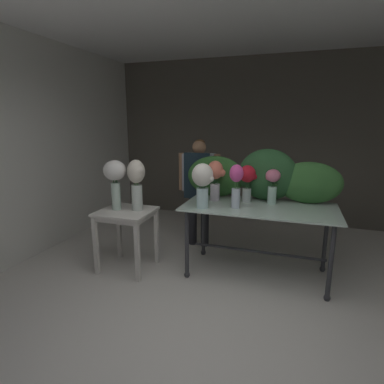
{
  "coord_description": "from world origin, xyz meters",
  "views": [
    {
      "loc": [
        0.67,
        -1.98,
        1.85
      ],
      "look_at": [
        -0.46,
        1.34,
        1.04
      ],
      "focal_mm": 28.87,
      "sensor_mm": 36.0,
      "label": 1
    }
  ],
  "objects_px": {
    "vase_rosy_anemones": "(272,184)",
    "vase_white_roses_tall": "(115,177)",
    "vase_fuchsia_tulips": "(236,183)",
    "side_table_white": "(126,219)",
    "florist": "(199,181)",
    "vase_coral_dahlias": "(215,177)",
    "display_table_glass": "(259,218)",
    "vase_cream_lisianthus_tall": "(137,181)",
    "vase_ivory_hydrangea": "(202,182)",
    "vase_crimson_carnations": "(247,179)"
  },
  "relations": [
    {
      "from": "side_table_white",
      "to": "vase_cream_lisianthus_tall",
      "type": "bearing_deg",
      "value": 23.84
    },
    {
      "from": "vase_cream_lisianthus_tall",
      "to": "side_table_white",
      "type": "bearing_deg",
      "value": -156.16
    },
    {
      "from": "florist",
      "to": "vase_white_roses_tall",
      "type": "xyz_separation_m",
      "value": [
        -0.75,
        -1.02,
        0.19
      ]
    },
    {
      "from": "vase_coral_dahlias",
      "to": "vase_ivory_hydrangea",
      "type": "distance_m",
      "value": 0.38
    },
    {
      "from": "vase_ivory_hydrangea",
      "to": "florist",
      "type": "bearing_deg",
      "value": 109.79
    },
    {
      "from": "florist",
      "to": "vase_cream_lisianthus_tall",
      "type": "bearing_deg",
      "value": -116.95
    },
    {
      "from": "side_table_white",
      "to": "florist",
      "type": "relative_size",
      "value": 0.48
    },
    {
      "from": "side_table_white",
      "to": "vase_rosy_anemones",
      "type": "xyz_separation_m",
      "value": [
        1.7,
        0.52,
        0.46
      ]
    },
    {
      "from": "vase_fuchsia_tulips",
      "to": "vase_white_roses_tall",
      "type": "relative_size",
      "value": 0.82
    },
    {
      "from": "vase_coral_dahlias",
      "to": "vase_white_roses_tall",
      "type": "relative_size",
      "value": 0.82
    },
    {
      "from": "display_table_glass",
      "to": "vase_coral_dahlias",
      "type": "distance_m",
      "value": 0.72
    },
    {
      "from": "vase_fuchsia_tulips",
      "to": "vase_coral_dahlias",
      "type": "height_order",
      "value": "vase_fuchsia_tulips"
    },
    {
      "from": "vase_crimson_carnations",
      "to": "vase_ivory_hydrangea",
      "type": "distance_m",
      "value": 0.62
    },
    {
      "from": "vase_crimson_carnations",
      "to": "vase_ivory_hydrangea",
      "type": "relative_size",
      "value": 0.89
    },
    {
      "from": "side_table_white",
      "to": "vase_rosy_anemones",
      "type": "height_order",
      "value": "vase_rosy_anemones"
    },
    {
      "from": "vase_crimson_carnations",
      "to": "vase_white_roses_tall",
      "type": "distance_m",
      "value": 1.62
    },
    {
      "from": "vase_cream_lisianthus_tall",
      "to": "vase_fuchsia_tulips",
      "type": "bearing_deg",
      "value": 6.93
    },
    {
      "from": "vase_coral_dahlias",
      "to": "florist",
      "type": "bearing_deg",
      "value": 124.92
    },
    {
      "from": "side_table_white",
      "to": "vase_rosy_anemones",
      "type": "distance_m",
      "value": 1.84
    },
    {
      "from": "vase_coral_dahlias",
      "to": "vase_rosy_anemones",
      "type": "relative_size",
      "value": 1.19
    },
    {
      "from": "vase_white_roses_tall",
      "to": "vase_fuchsia_tulips",
      "type": "bearing_deg",
      "value": 7.98
    },
    {
      "from": "display_table_glass",
      "to": "florist",
      "type": "bearing_deg",
      "value": 145.26
    },
    {
      "from": "display_table_glass",
      "to": "vase_rosy_anemones",
      "type": "distance_m",
      "value": 0.44
    },
    {
      "from": "vase_white_roses_tall",
      "to": "vase_cream_lisianthus_tall",
      "type": "height_order",
      "value": "vase_cream_lisianthus_tall"
    },
    {
      "from": "vase_rosy_anemones",
      "to": "vase_white_roses_tall",
      "type": "xyz_separation_m",
      "value": [
        -1.83,
        -0.52,
        0.06
      ]
    },
    {
      "from": "florist",
      "to": "vase_crimson_carnations",
      "type": "bearing_deg",
      "value": -32.92
    },
    {
      "from": "florist",
      "to": "vase_white_roses_tall",
      "type": "distance_m",
      "value": 1.28
    },
    {
      "from": "vase_cream_lisianthus_tall",
      "to": "vase_rosy_anemones",
      "type": "bearing_deg",
      "value": 16.34
    },
    {
      "from": "vase_coral_dahlias",
      "to": "vase_white_roses_tall",
      "type": "bearing_deg",
      "value": -157.86
    },
    {
      "from": "florist",
      "to": "vase_cream_lisianthus_tall",
      "type": "height_order",
      "value": "florist"
    },
    {
      "from": "side_table_white",
      "to": "vase_ivory_hydrangea",
      "type": "xyz_separation_m",
      "value": [
        0.96,
        0.08,
        0.52
      ]
    },
    {
      "from": "display_table_glass",
      "to": "side_table_white",
      "type": "height_order",
      "value": "display_table_glass"
    },
    {
      "from": "display_table_glass",
      "to": "vase_crimson_carnations",
      "type": "xyz_separation_m",
      "value": [
        -0.17,
        0.16,
        0.43
      ]
    },
    {
      "from": "side_table_white",
      "to": "vase_fuchsia_tulips",
      "type": "bearing_deg",
      "value": 8.75
    },
    {
      "from": "vase_coral_dahlias",
      "to": "vase_white_roses_tall",
      "type": "xyz_separation_m",
      "value": [
        -1.14,
        -0.46,
        0.01
      ]
    },
    {
      "from": "side_table_white",
      "to": "vase_rosy_anemones",
      "type": "relative_size",
      "value": 1.82
    },
    {
      "from": "display_table_glass",
      "to": "florist",
      "type": "xyz_separation_m",
      "value": [
        -0.96,
        0.66,
        0.26
      ]
    },
    {
      "from": "display_table_glass",
      "to": "florist",
      "type": "distance_m",
      "value": 1.19
    },
    {
      "from": "display_table_glass",
      "to": "vase_ivory_hydrangea",
      "type": "height_order",
      "value": "vase_ivory_hydrangea"
    },
    {
      "from": "vase_fuchsia_tulips",
      "to": "vase_crimson_carnations",
      "type": "bearing_deg",
      "value": 75.51
    },
    {
      "from": "vase_crimson_carnations",
      "to": "vase_white_roses_tall",
      "type": "relative_size",
      "value": 0.74
    },
    {
      "from": "vase_fuchsia_tulips",
      "to": "vase_coral_dahlias",
      "type": "distance_m",
      "value": 0.41
    },
    {
      "from": "vase_coral_dahlias",
      "to": "vase_white_roses_tall",
      "type": "distance_m",
      "value": 1.23
    },
    {
      "from": "vase_coral_dahlias",
      "to": "vase_white_roses_tall",
      "type": "height_order",
      "value": "vase_white_roses_tall"
    },
    {
      "from": "florist",
      "to": "vase_ivory_hydrangea",
      "type": "height_order",
      "value": "florist"
    },
    {
      "from": "florist",
      "to": "vase_ivory_hydrangea",
      "type": "relative_size",
      "value": 3.09
    },
    {
      "from": "vase_crimson_carnations",
      "to": "florist",
      "type": "bearing_deg",
      "value": 147.08
    },
    {
      "from": "side_table_white",
      "to": "vase_white_roses_tall",
      "type": "bearing_deg",
      "value": 180.0
    },
    {
      "from": "side_table_white",
      "to": "vase_fuchsia_tulips",
      "type": "xyz_separation_m",
      "value": [
        1.32,
        0.2,
        0.5
      ]
    },
    {
      "from": "vase_rosy_anemones",
      "to": "display_table_glass",
      "type": "bearing_deg",
      "value": -127.77
    }
  ]
}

